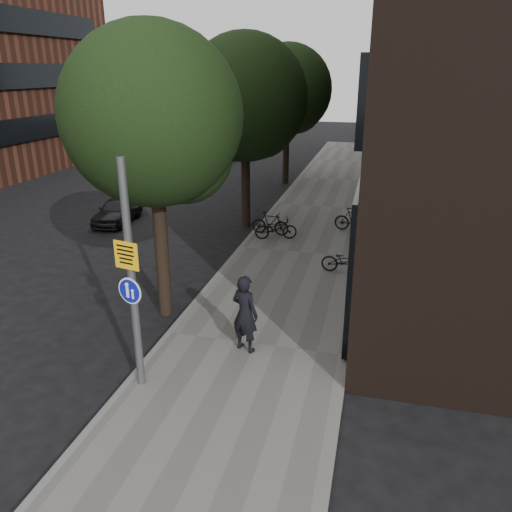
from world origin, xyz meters
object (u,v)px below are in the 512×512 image
(pedestrian, at_px, (245,314))
(parked_bike_facade_near, at_px, (346,261))
(parked_car_near, at_px, (117,210))
(signpost, at_px, (132,278))

(pedestrian, height_order, parked_bike_facade_near, pedestrian)
(parked_bike_facade_near, relative_size, parked_car_near, 0.48)
(signpost, distance_m, pedestrian, 2.95)
(parked_bike_facade_near, bearing_deg, signpost, 157.98)
(pedestrian, distance_m, parked_bike_facade_near, 5.72)
(parked_bike_facade_near, bearing_deg, parked_car_near, 74.86)
(signpost, distance_m, parked_car_near, 12.93)
(signpost, height_order, parked_car_near, signpost)
(signpost, relative_size, pedestrian, 2.52)
(pedestrian, distance_m, parked_car_near, 12.37)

